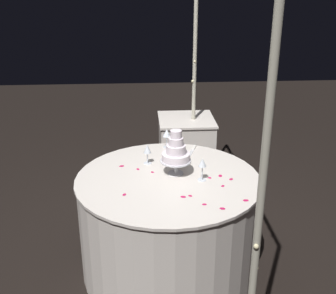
{
  "coord_description": "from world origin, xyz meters",
  "views": [
    {
      "loc": [
        2.66,
        -0.18,
        2.1
      ],
      "look_at": [
        0.0,
        0.0,
        1.0
      ],
      "focal_mm": 45.19,
      "sensor_mm": 36.0,
      "label": 1
    }
  ],
  "objects_px": {
    "side_table": "(186,158)",
    "wine_glass_2": "(147,150)",
    "decorative_arch": "(218,61)",
    "wine_glass_0": "(167,134)",
    "main_table": "(168,224)",
    "tiered_cake": "(176,152)",
    "wine_glass_1": "(202,164)",
    "cake_knife": "(192,152)"
  },
  "relations": [
    {
      "from": "cake_knife",
      "to": "wine_glass_0",
      "type": "bearing_deg",
      "value": -120.22
    },
    {
      "from": "main_table",
      "to": "wine_glass_0",
      "type": "xyz_separation_m",
      "value": [
        -0.56,
        0.03,
        0.51
      ]
    },
    {
      "from": "wine_glass_0",
      "to": "wine_glass_2",
      "type": "relative_size",
      "value": 1.03
    },
    {
      "from": "side_table",
      "to": "cake_knife",
      "type": "height_order",
      "value": "side_table"
    },
    {
      "from": "wine_glass_2",
      "to": "decorative_arch",
      "type": "bearing_deg",
      "value": 61.24
    },
    {
      "from": "main_table",
      "to": "wine_glass_1",
      "type": "height_order",
      "value": "wine_glass_1"
    },
    {
      "from": "side_table",
      "to": "wine_glass_2",
      "type": "distance_m",
      "value": 1.09
    },
    {
      "from": "main_table",
      "to": "decorative_arch",
      "type": "bearing_deg",
      "value": 90.2
    },
    {
      "from": "main_table",
      "to": "wine_glass_1",
      "type": "distance_m",
      "value": 0.56
    },
    {
      "from": "cake_knife",
      "to": "wine_glass_2",
      "type": "bearing_deg",
      "value": -61.15
    },
    {
      "from": "side_table",
      "to": "tiered_cake",
      "type": "distance_m",
      "value": 1.23
    },
    {
      "from": "tiered_cake",
      "to": "main_table",
      "type": "bearing_deg",
      "value": -45.68
    },
    {
      "from": "wine_glass_0",
      "to": "wine_glass_1",
      "type": "xyz_separation_m",
      "value": [
        0.62,
        0.21,
        0.0
      ]
    },
    {
      "from": "decorative_arch",
      "to": "wine_glass_1",
      "type": "distance_m",
      "value": 0.7
    },
    {
      "from": "decorative_arch",
      "to": "wine_glass_0",
      "type": "height_order",
      "value": "decorative_arch"
    },
    {
      "from": "wine_glass_2",
      "to": "side_table",
      "type": "bearing_deg",
      "value": 156.54
    },
    {
      "from": "decorative_arch",
      "to": "wine_glass_1",
      "type": "xyz_separation_m",
      "value": [
        0.05,
        -0.08,
        -0.69
      ]
    },
    {
      "from": "wine_glass_0",
      "to": "cake_knife",
      "type": "height_order",
      "value": "wine_glass_0"
    },
    {
      "from": "side_table",
      "to": "wine_glass_2",
      "type": "xyz_separation_m",
      "value": [
        0.9,
        -0.39,
        0.47
      ]
    },
    {
      "from": "main_table",
      "to": "side_table",
      "type": "distance_m",
      "value": 1.18
    },
    {
      "from": "main_table",
      "to": "cake_knife",
      "type": "distance_m",
      "value": 0.63
    },
    {
      "from": "main_table",
      "to": "wine_glass_2",
      "type": "bearing_deg",
      "value": -151.12
    },
    {
      "from": "tiered_cake",
      "to": "wine_glass_0",
      "type": "distance_m",
      "value": 0.51
    },
    {
      "from": "decorative_arch",
      "to": "wine_glass_1",
      "type": "height_order",
      "value": "decorative_arch"
    },
    {
      "from": "wine_glass_1",
      "to": "cake_knife",
      "type": "height_order",
      "value": "wine_glass_1"
    },
    {
      "from": "decorative_arch",
      "to": "tiered_cake",
      "type": "distance_m",
      "value": 0.7
    },
    {
      "from": "wine_glass_0",
      "to": "wine_glass_2",
      "type": "height_order",
      "value": "wine_glass_0"
    },
    {
      "from": "wine_glass_2",
      "to": "cake_knife",
      "type": "relative_size",
      "value": 0.54
    },
    {
      "from": "main_table",
      "to": "side_table",
      "type": "xyz_separation_m",
      "value": [
        -1.15,
        0.25,
        0.03
      ]
    },
    {
      "from": "decorative_arch",
      "to": "side_table",
      "type": "xyz_separation_m",
      "value": [
        -1.15,
        -0.06,
        -1.17
      ]
    },
    {
      "from": "wine_glass_0",
      "to": "wine_glass_1",
      "type": "distance_m",
      "value": 0.65
    },
    {
      "from": "decorative_arch",
      "to": "side_table",
      "type": "distance_m",
      "value": 1.64
    },
    {
      "from": "wine_glass_0",
      "to": "cake_knife",
      "type": "bearing_deg",
      "value": 59.78
    },
    {
      "from": "cake_knife",
      "to": "side_table",
      "type": "bearing_deg",
      "value": 177.48
    },
    {
      "from": "main_table",
      "to": "side_table",
      "type": "bearing_deg",
      "value": 167.63
    },
    {
      "from": "wine_glass_1",
      "to": "wine_glass_2",
      "type": "xyz_separation_m",
      "value": [
        -0.3,
        -0.37,
        -0.01
      ]
    },
    {
      "from": "main_table",
      "to": "wine_glass_0",
      "type": "relative_size",
      "value": 8.21
    },
    {
      "from": "side_table",
      "to": "wine_glass_0",
      "type": "bearing_deg",
      "value": -20.97
    },
    {
      "from": "wine_glass_1",
      "to": "wine_glass_2",
      "type": "bearing_deg",
      "value": -129.35
    },
    {
      "from": "wine_glass_0",
      "to": "cake_knife",
      "type": "distance_m",
      "value": 0.25
    },
    {
      "from": "main_table",
      "to": "tiered_cake",
      "type": "height_order",
      "value": "tiered_cake"
    },
    {
      "from": "side_table",
      "to": "wine_glass_0",
      "type": "height_order",
      "value": "wine_glass_0"
    }
  ]
}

